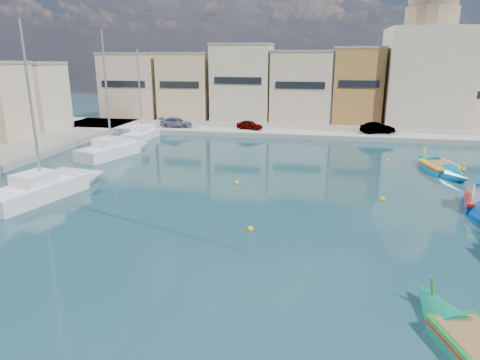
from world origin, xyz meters
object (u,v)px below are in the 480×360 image
(luzzu_blue_south, at_px, (478,352))
(yacht_mid, at_px, (61,184))
(church_block, at_px, (426,62))
(luzzu_green, at_px, (440,169))
(yacht_midnorth, at_px, (122,148))
(yacht_north, at_px, (147,133))

(luzzu_blue_south, distance_m, yacht_mid, 26.62)
(church_block, height_order, luzzu_green, church_block)
(yacht_midnorth, bearing_deg, yacht_north, 97.32)
(luzzu_blue_south, xyz_separation_m, yacht_north, (-25.42, 34.19, 0.19))
(yacht_north, height_order, yacht_mid, yacht_mid)
(yacht_midnorth, xyz_separation_m, yacht_mid, (1.22, -12.08, -0.00))
(yacht_north, relative_size, yacht_midnorth, 0.87)
(luzzu_green, relative_size, yacht_north, 0.80)
(yacht_midnorth, bearing_deg, church_block, 35.08)
(luzzu_green, relative_size, yacht_midnorth, 0.69)
(luzzu_green, xyz_separation_m, yacht_mid, (-27.58, -10.51, 0.20))
(church_block, bearing_deg, yacht_mid, -131.61)
(luzzu_blue_south, xyz_separation_m, yacht_midnorth, (-24.28, 25.36, 0.25))
(luzzu_blue_south, height_order, yacht_midnorth, yacht_midnorth)
(luzzu_green, bearing_deg, yacht_north, 160.84)
(luzzu_green, distance_m, yacht_north, 31.69)
(luzzu_blue_south, bearing_deg, luzzu_green, 79.25)
(luzzu_blue_south, relative_size, yacht_midnorth, 0.65)
(yacht_midnorth, relative_size, yacht_mid, 1.00)
(yacht_midnorth, distance_m, yacht_mid, 12.14)
(luzzu_green, height_order, luzzu_blue_south, luzzu_green)
(yacht_midnorth, bearing_deg, yacht_mid, -84.25)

